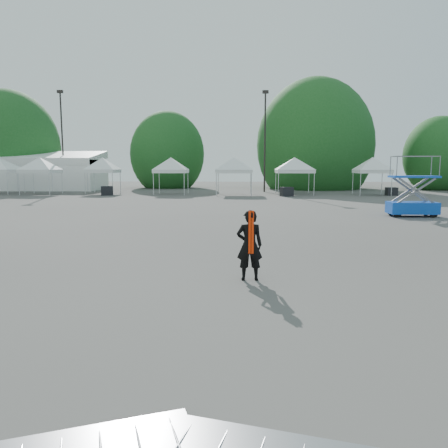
{
  "coord_description": "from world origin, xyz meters",
  "views": [
    {
      "loc": [
        0.81,
        -11.52,
        2.59
      ],
      "look_at": [
        0.41,
        -1.89,
        1.3
      ],
      "focal_mm": 35.0,
      "sensor_mm": 36.0,
      "label": 1
    }
  ],
  "objects": [
    {
      "name": "ground",
      "position": [
        0.0,
        0.0,
        0.0
      ],
      "size": [
        120.0,
        120.0,
        0.0
      ],
      "primitive_type": "plane",
      "color": "#474442",
      "rests_on": "ground"
    },
    {
      "name": "marquee",
      "position": [
        -22.0,
        35.0,
        1.97
      ],
      "size": [
        15.0,
        6.25,
        4.23
      ],
      "color": "white",
      "rests_on": "ground"
    },
    {
      "name": "light_pole_west",
      "position": [
        -18.0,
        34.0,
        5.77
      ],
      "size": [
        0.6,
        0.25,
        10.3
      ],
      "color": "black",
      "rests_on": "ground"
    },
    {
      "name": "light_pole_east",
      "position": [
        3.0,
        32.0,
        5.52
      ],
      "size": [
        0.6,
        0.25,
        9.8
      ],
      "color": "black",
      "rests_on": "ground"
    },
    {
      "name": "tree_far_w",
      "position": [
        -26.0,
        38.0,
        4.54
      ],
      "size": [
        4.8,
        4.8,
        7.3
      ],
      "color": "#382314",
      "rests_on": "ground"
    },
    {
      "name": "tree_mid_w",
      "position": [
        -8.0,
        40.0,
        3.93
      ],
      "size": [
        4.16,
        4.16,
        6.33
      ],
      "color": "#382314",
      "rests_on": "ground"
    },
    {
      "name": "tree_mid_e",
      "position": [
        9.0,
        39.0,
        4.84
      ],
      "size": [
        5.12,
        5.12,
        7.79
      ],
      "color": "#382314",
      "rests_on": "ground"
    },
    {
      "name": "tree_far_e",
      "position": [
        22.0,
        37.0,
        3.63
      ],
      "size": [
        3.84,
        3.84,
        5.84
      ],
      "color": "#382314",
      "rests_on": "ground"
    },
    {
      "name": "tent_b",
      "position": [
        -17.43,
        27.43,
        3.06
      ],
      "size": [
        4.13,
        4.13,
        3.88
      ],
      "color": "silver",
      "rests_on": "ground"
    },
    {
      "name": "tent_c",
      "position": [
        -12.18,
        28.83,
        3.06
      ],
      "size": [
        3.87,
        3.87,
        3.88
      ],
      "color": "silver",
      "rests_on": "ground"
    },
    {
      "name": "tent_d",
      "position": [
        -5.67,
        28.16,
        3.06
      ],
      "size": [
        4.14,
        4.14,
        3.88
      ],
      "color": "silver",
      "rests_on": "ground"
    },
    {
      "name": "tent_e",
      "position": [
        0.09,
        27.52,
        3.06
      ],
      "size": [
        4.54,
        4.54,
        3.88
      ],
      "color": "silver",
      "rests_on": "ground"
    },
    {
      "name": "tent_f",
      "position": [
        5.51,
        28.31,
        3.06
      ],
      "size": [
        4.66,
        4.66,
        3.88
      ],
      "color": "silver",
      "rests_on": "ground"
    },
    {
      "name": "tent_g",
      "position": [
        12.24,
        27.67,
        3.06
      ],
      "size": [
        4.01,
        4.01,
        3.88
      ],
      "color": "silver",
      "rests_on": "ground"
    },
    {
      "name": "man",
      "position": [
        0.98,
        -1.8,
        0.81
      ],
      "size": [
        0.61,
        0.42,
        1.61
      ],
      "rotation": [
        0.0,
        0.0,
        3.21
      ],
      "color": "black",
      "rests_on": "ground"
    },
    {
      "name": "scissor_lift",
      "position": [
        9.54,
        11.15,
        1.55
      ],
      "size": [
        2.39,
        1.21,
        3.08
      ],
      "rotation": [
        0.0,
        0.0,
        -0.01
      ],
      "color": "#0E3FB7",
      "rests_on": "ground"
    },
    {
      "name": "crate_west",
      "position": [
        -11.05,
        26.31,
        0.4
      ],
      "size": [
        1.22,
        1.07,
        0.8
      ],
      "primitive_type": "cube",
      "rotation": [
        0.0,
        0.0,
        0.31
      ],
      "color": "black",
      "rests_on": "ground"
    },
    {
      "name": "crate_mid",
      "position": [
        4.59,
        25.75,
        0.39
      ],
      "size": [
        1.18,
        1.02,
        0.78
      ],
      "primitive_type": "cube",
      "rotation": [
        0.0,
        0.0,
        0.27
      ],
      "color": "black",
      "rests_on": "ground"
    },
    {
      "name": "crate_east",
      "position": [
        13.84,
        27.16,
        0.35
      ],
      "size": [
        0.95,
        0.76,
        0.71
      ],
      "primitive_type": "cube",
      "rotation": [
        0.0,
        0.0,
        0.06
      ],
      "color": "black",
      "rests_on": "ground"
    }
  ]
}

